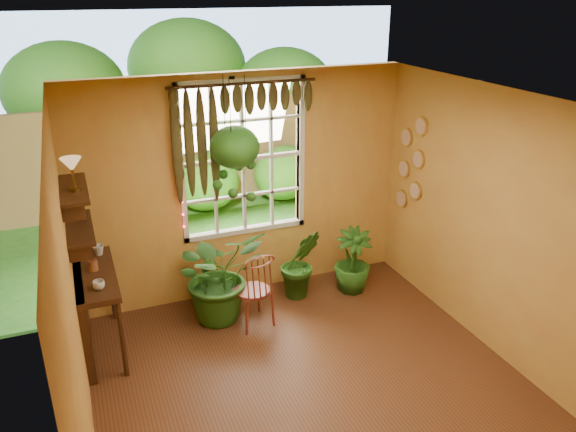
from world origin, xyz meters
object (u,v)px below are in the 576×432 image
(potted_plant_mid, at_px, (300,263))
(hanging_basket, at_px, (235,152))
(counter_ledge, at_px, (88,305))
(windsor_chair, at_px, (254,300))
(potted_plant_left, at_px, (219,275))

(potted_plant_mid, distance_m, hanging_basket, 1.62)
(counter_ledge, bearing_deg, windsor_chair, -5.00)
(potted_plant_left, height_order, hanging_basket, hanging_basket)
(potted_plant_left, xyz_separation_m, hanging_basket, (0.31, 0.26, 1.33))
(hanging_basket, bearing_deg, counter_ledge, -167.34)
(counter_ledge, height_order, windsor_chair, windsor_chair)
(windsor_chair, xyz_separation_m, potted_plant_mid, (0.73, 0.39, 0.14))
(counter_ledge, xyz_separation_m, windsor_chair, (1.73, -0.15, -0.25))
(potted_plant_left, bearing_deg, hanging_basket, 39.43)
(counter_ledge, distance_m, hanging_basket, 2.22)
(potted_plant_left, relative_size, hanging_basket, 0.80)
(potted_plant_left, xyz_separation_m, potted_plant_mid, (1.05, 0.11, -0.11))
(windsor_chair, relative_size, hanging_basket, 0.76)
(windsor_chair, bearing_deg, potted_plant_left, 128.15)
(potted_plant_mid, bearing_deg, potted_plant_left, -173.90)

